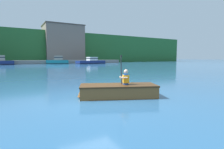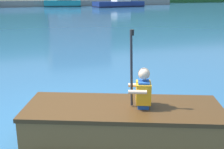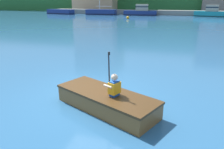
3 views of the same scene
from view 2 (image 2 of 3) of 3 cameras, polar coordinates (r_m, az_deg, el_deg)
ground_plane at (r=4.77m, az=-9.53°, el=-10.02°), size 300.00×300.00×0.00m
marina_dock at (r=43.89m, az=-19.38°, el=13.39°), size 49.98×2.40×0.90m
moored_boat_dock_west_inner at (r=41.70m, az=-9.93°, el=14.32°), size 5.35×2.50×2.01m
moored_boat_dock_center_far at (r=41.22m, az=1.50°, el=14.32°), size 7.65×3.40×1.71m
rowboat_foreground at (r=4.27m, az=1.69°, el=-9.04°), size 3.10×2.13×0.48m
person_paddler at (r=4.09m, az=6.26°, el=-3.06°), size 0.43×0.43×1.13m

